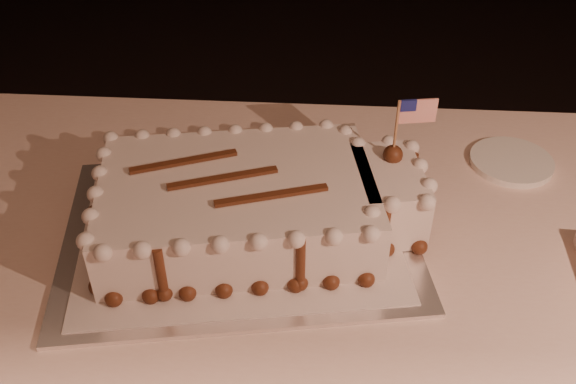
# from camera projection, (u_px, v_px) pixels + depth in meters

# --- Properties ---
(banquet_table) EXTENTS (2.40, 0.80, 0.75)m
(banquet_table) POSITION_uv_depth(u_px,v_px,m) (446.00, 373.00, 1.29)
(banquet_table) COLOR beige
(banquet_table) RESTS_ON ground
(cake_board) EXTENTS (0.63, 0.51, 0.01)m
(cake_board) POSITION_uv_depth(u_px,v_px,m) (239.00, 231.00, 1.05)
(cake_board) COLOR silver
(cake_board) RESTS_ON banquet_table
(doily) EXTENTS (0.56, 0.46, 0.00)m
(doily) POSITION_uv_depth(u_px,v_px,m) (239.00, 229.00, 1.05)
(doily) COLOR silver
(doily) RESTS_ON cake_board
(sheet_cake) EXTENTS (0.55, 0.37, 0.21)m
(sheet_cake) POSITION_uv_depth(u_px,v_px,m) (257.00, 203.00, 1.02)
(sheet_cake) COLOR silver
(sheet_cake) RESTS_ON doily
(side_plate) EXTENTS (0.15, 0.15, 0.01)m
(side_plate) POSITION_uv_depth(u_px,v_px,m) (511.00, 162.00, 1.21)
(side_plate) COLOR silver
(side_plate) RESTS_ON banquet_table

